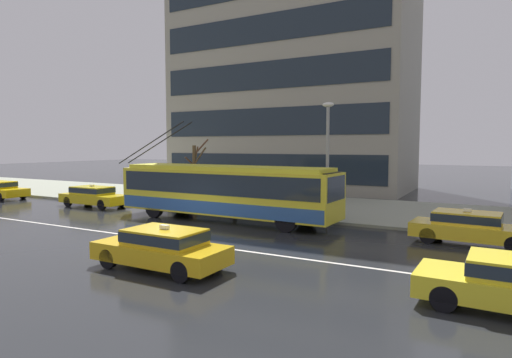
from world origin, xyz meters
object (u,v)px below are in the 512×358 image
Objects in this scene: taxi_ahead_of_bus at (470,226)px; street_lamp at (328,150)px; pedestrian_approaching_curb at (233,182)px; taxi_queued_behind_bus at (93,195)px; taxi_oncoming_near at (162,247)px; pedestrian_at_shelter at (190,191)px; street_tree_bare at (195,169)px; trolleybus at (225,190)px.

taxi_ahead_of_bus is 0.77× the size of street_lamp.
pedestrian_approaching_curb reaches higher than taxi_ahead_of_bus.
taxi_queued_behind_bus is at bearing -156.19° from pedestrian_approaching_curb.
taxi_oncoming_near is 2.57× the size of pedestrian_at_shelter.
taxi_queued_behind_bus is at bearing -132.92° from street_tree_bare.
pedestrian_at_shelter is at bearing -58.08° from street_tree_bare.
pedestrian_at_shelter reaches higher than taxi_ahead_of_bus.
taxi_queued_behind_bus is 0.80× the size of street_lamp.
pedestrian_at_shelter is (-3.86, 2.13, -0.42)m from trolleybus.
trolleybus is at bearing -2.01° from taxi_queued_behind_bus.
trolleybus is 2.84× the size of taxi_queued_behind_bus.
street_lamp is (-6.51, 1.94, 2.95)m from taxi_ahead_of_bus.
taxi_queued_behind_bus is 6.69m from street_tree_bare.
taxi_oncoming_near is 10.88m from street_lamp.
taxi_oncoming_near is 0.74× the size of street_lamp.
pedestrian_at_shelter is at bearing 15.82° from taxi_queued_behind_bus.
pedestrian_approaching_curb reaches higher than pedestrian_at_shelter.
taxi_ahead_of_bus and taxi_queued_behind_bus have the same top height.
pedestrian_approaching_curb is 0.33× the size of street_lamp.
street_tree_bare is at bearing 163.56° from taxi_ahead_of_bus.
pedestrian_approaching_curb is (-4.97, 12.25, 0.93)m from taxi_oncoming_near.
pedestrian_approaching_curb is at bearing 23.81° from taxi_queued_behind_bus.
pedestrian_at_shelter is at bearing 172.35° from taxi_ahead_of_bus.
taxi_oncoming_near is at bearing -134.50° from taxi_ahead_of_bus.
street_lamp is 1.40× the size of street_tree_bare.
taxi_ahead_of_bus is 7.41m from street_lamp.
pedestrian_at_shelter is at bearing 179.37° from street_lamp.
trolleybus reaches higher than pedestrian_at_shelter.
trolleybus reaches higher than taxi_queued_behind_bus.
pedestrian_at_shelter is 3.69m from street_tree_bare.
pedestrian_at_shelter reaches higher than taxi_oncoming_near.
trolleybus is at bearing -41.79° from street_tree_bare.
taxi_oncoming_near is 16.07m from street_tree_bare.
taxi_ahead_of_bus is 2.35× the size of pedestrian_approaching_curb.
street_lamp reaches higher than taxi_queued_behind_bus.
pedestrian_at_shelter is at bearing 151.09° from trolleybus.
street_lamp is (6.70, -1.93, 2.01)m from pedestrian_approaching_curb.
taxi_queued_behind_bus is at bearing -164.18° from pedestrian_at_shelter.
pedestrian_approaching_curb reaches higher than taxi_queued_behind_bus.
street_tree_bare is (-16.97, 5.01, 1.59)m from taxi_ahead_of_bus.
taxi_ahead_of_bus is at bearing 0.52° from trolleybus.
taxi_queued_behind_bus is 2.44× the size of pedestrian_approaching_curb.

